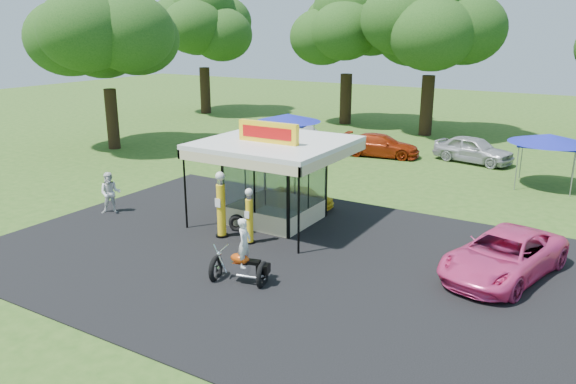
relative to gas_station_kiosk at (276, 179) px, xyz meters
name	(u,v)px	position (x,y,z in m)	size (l,w,h in m)	color
ground	(245,276)	(2.00, -4.99, -1.78)	(120.00, 120.00, 0.00)	#2F541A
asphalt_apron	(278,255)	(2.00, -2.99, -1.76)	(20.00, 14.00, 0.04)	black
gas_station_kiosk	(276,179)	(0.00, 0.00, 0.00)	(5.40, 5.40, 4.18)	white
gas_pump_left	(221,206)	(-0.77, -2.60, -0.55)	(0.48, 0.48, 2.58)	black
gas_pump_right	(249,218)	(0.51, -2.59, -0.76)	(0.40, 0.40, 2.12)	black
motorcycle	(243,257)	(2.22, -5.42, -0.92)	(1.95, 1.27, 2.21)	black
spare_tires	(237,223)	(-0.72, -1.72, -1.47)	(0.81, 0.64, 0.65)	black
kiosk_car	(302,197)	(0.00, 2.21, -1.30)	(1.13, 2.82, 0.96)	yellow
pink_sedan	(504,255)	(9.02, -0.73, -1.07)	(2.38, 5.16, 1.43)	#E93F87
spectator_west	(110,193)	(-6.56, -2.75, -0.88)	(0.88, 0.69, 1.81)	white
bg_car_a	(298,137)	(-6.40, 12.82, -0.96)	(1.75, 5.01, 1.65)	silver
bg_car_b	(381,145)	(-0.94, 13.62, -1.10)	(1.91, 4.69, 1.36)	#9C290C
bg_car_c	(473,149)	(4.34, 14.83, -1.00)	(1.84, 4.58, 1.56)	#A1A1A6
tent_west	(288,118)	(-5.50, 10.09, 0.69)	(3.90, 3.90, 2.73)	gray
tent_east	(549,139)	(8.67, 11.29, 0.64)	(3.83, 3.83, 2.68)	gray
oak_far_a	(203,30)	(-21.80, 22.32, 5.61)	(9.81, 9.81, 11.63)	black
oak_far_b	(348,34)	(-8.13, 23.60, 5.37)	(9.39, 9.39, 11.20)	black
oak_far_c	(432,25)	(-0.86, 22.03, 6.00)	(10.41, 10.41, 12.27)	black
oak_near	(105,35)	(-16.85, 6.76, 5.40)	(9.95, 9.95, 11.46)	black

